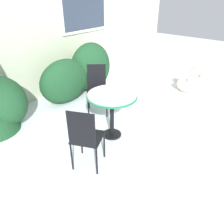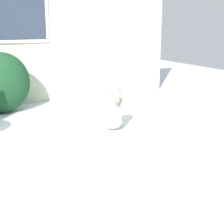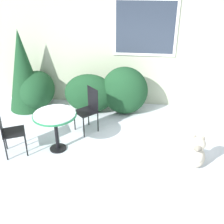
{
  "view_description": "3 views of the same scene",
  "coord_description": "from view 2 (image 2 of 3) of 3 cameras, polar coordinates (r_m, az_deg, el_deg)",
  "views": [
    {
      "loc": [
        -3.22,
        -1.86,
        2.13
      ],
      "look_at": [
        -0.95,
        0.06,
        0.44
      ],
      "focal_mm": 35.0,
      "sensor_mm": 36.0,
      "label": 1
    },
    {
      "loc": [
        -0.85,
        -4.67,
        1.62
      ],
      "look_at": [
        1.51,
        -0.12,
        0.26
      ],
      "focal_mm": 55.0,
      "sensor_mm": 36.0,
      "label": 2
    },
    {
      "loc": [
        0.51,
        -4.12,
        3.05
      ],
      "look_at": [
        0.0,
        0.6,
        0.55
      ],
      "focal_mm": 45.0,
      "sensor_mm": 36.0,
      "label": 3
    }
  ],
  "objects": [
    {
      "name": "dog",
      "position": [
        5.24,
        0.21,
        -0.29
      ],
      "size": [
        0.4,
        0.7,
        0.67
      ],
      "rotation": [
        0.0,
        0.0,
        -0.18
      ],
      "color": "beige",
      "rests_on": "ground_plane"
    },
    {
      "name": "ground_plane",
      "position": [
        5.02,
        -16.17,
        -4.63
      ],
      "size": [
        16.0,
        16.0,
        0.0
      ],
      "primitive_type": "plane",
      "color": "silver"
    },
    {
      "name": "shrub_right",
      "position": [
        6.49,
        -17.98,
        4.6
      ],
      "size": [
        1.04,
        0.71,
        1.1
      ],
      "color": "#194223",
      "rests_on": "ground_plane"
    }
  ]
}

